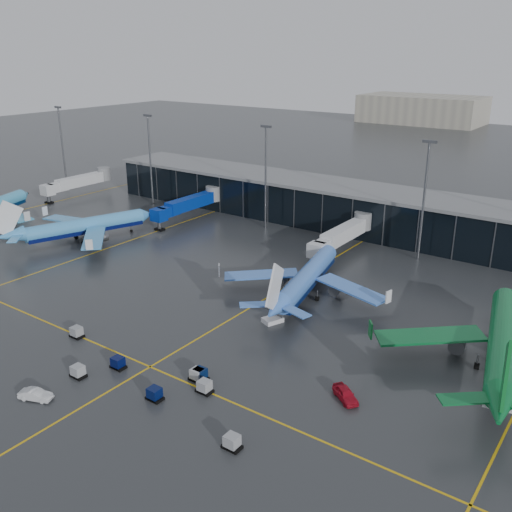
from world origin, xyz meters
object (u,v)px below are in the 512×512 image
Objects in this scene: service_van_red at (345,394)px; airliner_arkefly at (85,217)px; service_van_white at (36,395)px; airliner_klm_near at (308,266)px; airliner_aer_lingus at (505,326)px; baggage_carts at (154,378)px; mobile_airstair at (273,318)px.

airliner_arkefly is at bearing 110.44° from service_van_red.
service_van_red is 40.12m from service_van_white.
service_van_white is at bearing 162.06° from service_van_red.
service_van_red is at bearing -63.45° from airliner_klm_near.
airliner_aer_lingus is 49.16m from baggage_carts.
airliner_klm_near is at bearing 158.77° from airliner_aer_lingus.
airliner_arkefly is at bearing 166.30° from airliner_aer_lingus.
service_van_red reaches higher than service_van_white.
baggage_carts reaches higher than service_van_red.
airliner_klm_near reaches higher than service_van_white.
baggage_carts is 24.66m from mobile_airstair.
airliner_klm_near is 13.91m from mobile_airstair.
service_van_red is (20.09, -12.87, 0.04)m from mobile_airstair.
airliner_klm_near is at bearing 75.78° from service_van_red.
airliner_aer_lingus reaches higher than airliner_klm_near.
airliner_klm_near is at bearing 87.29° from baggage_carts.
airliner_klm_near is 35.74m from airliner_aer_lingus.
service_van_red is at bearing -137.03° from airliner_aer_lingus.
service_van_white is at bearing -129.20° from baggage_carts.
airliner_arkefly reaches higher than service_van_white.
baggage_carts is 8.68× the size of service_van_white.
baggage_carts is 25.76m from service_van_red.
airliner_arkefly is 8.56× the size of service_van_white.
baggage_carts is at bearing -74.83° from mobile_airstair.
service_van_red is (-14.07, -20.17, -5.63)m from airliner_aer_lingus.
airliner_arkefly is at bearing 170.17° from airliner_klm_near.
airliner_aer_lingus is (35.29, -5.66, 0.74)m from airliner_klm_near.
airliner_arkefly reaches higher than baggage_carts.
airliner_klm_near is 7.78× the size of service_van_red.
baggage_carts is 10.14× the size of mobile_airstair.
airliner_aer_lingus reaches higher than service_van_white.
service_van_white is (-12.50, -36.27, -0.04)m from mobile_airstair.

